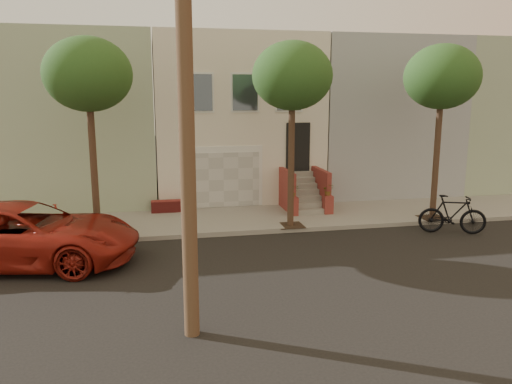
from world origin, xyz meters
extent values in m
plane|color=black|center=(0.00, 0.00, 0.00)|extent=(90.00, 90.00, 0.00)
cube|color=gray|center=(0.00, 5.35, 0.07)|extent=(40.00, 3.70, 0.15)
cube|color=beige|center=(0.00, 11.20, 3.65)|extent=(7.00, 8.00, 7.00)
cube|color=gray|center=(-6.80, 11.20, 3.65)|extent=(6.50, 8.00, 7.00)
cube|color=gray|center=(6.80, 11.20, 3.65)|extent=(6.50, 8.00, 7.00)
cube|color=gray|center=(13.30, 11.20, 3.65)|extent=(6.50, 8.00, 7.00)
cube|color=silver|center=(-0.90, 7.22, 1.40)|extent=(3.20, 0.12, 2.50)
cube|color=beige|center=(-0.90, 7.16, 1.30)|extent=(2.90, 0.06, 2.20)
cube|color=gray|center=(-0.90, 5.35, 0.16)|extent=(3.20, 3.70, 0.02)
cube|color=maroon|center=(-3.10, 6.90, 0.37)|extent=(1.40, 0.45, 0.44)
cube|color=black|center=(2.20, 7.17, 2.55)|extent=(1.00, 0.06, 2.00)
cube|color=#3F4751|center=(-1.80, 7.17, 4.75)|extent=(1.00, 0.06, 1.40)
cube|color=silver|center=(-1.80, 7.19, 4.75)|extent=(1.15, 0.05, 1.55)
cube|color=#3F4751|center=(0.00, 7.17, 4.75)|extent=(1.00, 0.06, 1.40)
cube|color=silver|center=(0.00, 7.19, 4.75)|extent=(1.15, 0.05, 1.55)
cube|color=#3F4751|center=(1.80, 7.17, 4.75)|extent=(1.00, 0.06, 1.40)
cube|color=silver|center=(1.80, 7.19, 4.75)|extent=(1.15, 0.05, 1.55)
cube|color=gray|center=(2.20, 5.38, 0.25)|extent=(1.20, 0.28, 0.20)
cube|color=gray|center=(2.20, 5.66, 0.45)|extent=(1.20, 0.28, 0.20)
cube|color=gray|center=(2.20, 5.94, 0.65)|extent=(1.20, 0.28, 0.20)
cube|color=gray|center=(2.20, 6.22, 0.85)|extent=(1.20, 0.28, 0.20)
cube|color=gray|center=(2.20, 6.50, 1.05)|extent=(1.20, 0.28, 0.20)
cube|color=gray|center=(2.20, 6.78, 1.25)|extent=(1.20, 0.28, 0.20)
cube|color=gray|center=(2.20, 7.06, 1.45)|extent=(1.20, 0.28, 0.20)
cube|color=maroon|center=(1.50, 6.22, 0.95)|extent=(0.18, 1.96, 1.60)
cube|color=maroon|center=(2.90, 6.22, 0.95)|extent=(0.18, 1.96, 1.60)
cube|color=maroon|center=(1.50, 5.34, 0.50)|extent=(0.35, 0.35, 0.70)
imported|color=#204D1B|center=(1.50, 5.34, 1.07)|extent=(0.40, 0.35, 0.45)
cube|color=maroon|center=(2.90, 5.34, 0.50)|extent=(0.35, 0.35, 0.70)
imported|color=#204D1B|center=(2.90, 5.34, 1.07)|extent=(0.41, 0.35, 0.45)
cube|color=#2D2116|center=(-5.50, 3.90, 0.15)|extent=(0.90, 0.90, 0.02)
cylinder|color=#352118|center=(-5.50, 3.90, 2.25)|extent=(0.22, 0.22, 4.20)
ellipsoid|color=#204D1B|center=(-5.50, 3.90, 5.30)|extent=(2.70, 2.57, 2.29)
cube|color=#2D2116|center=(1.00, 3.90, 0.15)|extent=(0.90, 0.90, 0.02)
cylinder|color=#352118|center=(1.00, 3.90, 2.25)|extent=(0.22, 0.22, 4.20)
ellipsoid|color=#204D1B|center=(1.00, 3.90, 5.30)|extent=(2.70, 2.57, 2.29)
cube|color=#2D2116|center=(6.50, 3.90, 0.15)|extent=(0.90, 0.90, 0.02)
cylinder|color=#352118|center=(6.50, 3.90, 2.25)|extent=(0.22, 0.22, 4.20)
ellipsoid|color=#204D1B|center=(6.50, 3.90, 5.30)|extent=(2.70, 2.57, 2.29)
cylinder|color=#473321|center=(-3.00, -3.20, 5.00)|extent=(0.30, 0.30, 10.00)
imported|color=maroon|center=(-7.25, 1.90, 0.87)|extent=(6.68, 3.98, 1.74)
imported|color=black|center=(6.29, 2.34, 0.67)|extent=(2.31, 1.39, 1.34)
camera|label=1|loc=(-3.61, -12.48, 4.73)|focal=34.96mm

